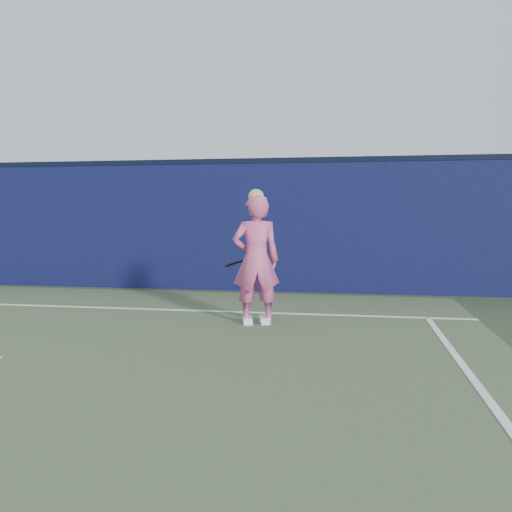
# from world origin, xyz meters

# --- Properties ---
(backstop_wall) EXTENTS (24.00, 0.40, 2.50)m
(backstop_wall) POSITION_xyz_m (0.00, 6.50, 1.25)
(backstop_wall) COLOR black
(backstop_wall) RESTS_ON ground
(wall_cap) EXTENTS (24.00, 0.42, 0.10)m
(wall_cap) POSITION_xyz_m (0.00, 6.50, 2.55)
(wall_cap) COLOR black
(wall_cap) RESTS_ON backstop_wall
(player) EXTENTS (0.74, 0.59, 1.87)m
(player) POSITION_xyz_m (2.39, 3.21, 0.90)
(player) COLOR #D2518A
(player) RESTS_ON ground
(racket) EXTENTS (0.61, 0.29, 0.34)m
(racket) POSITION_xyz_m (2.29, 3.65, 0.89)
(racket) COLOR black
(racket) RESTS_ON ground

